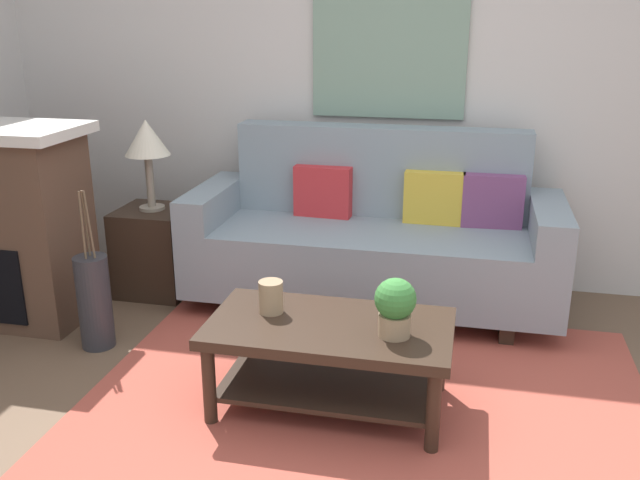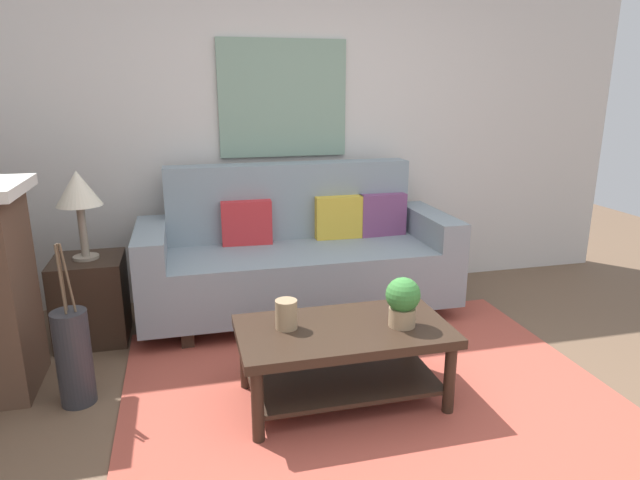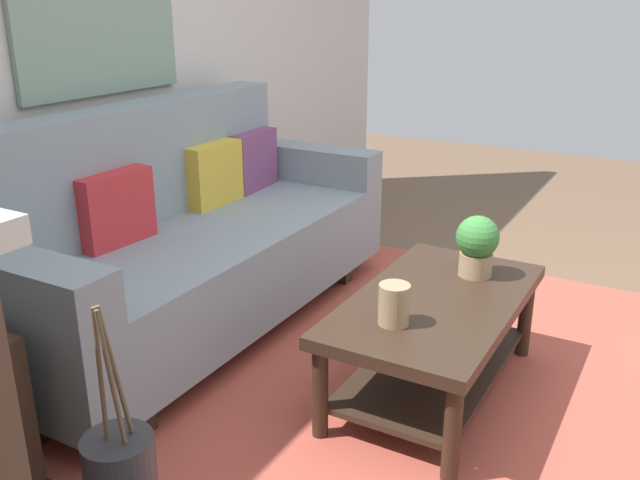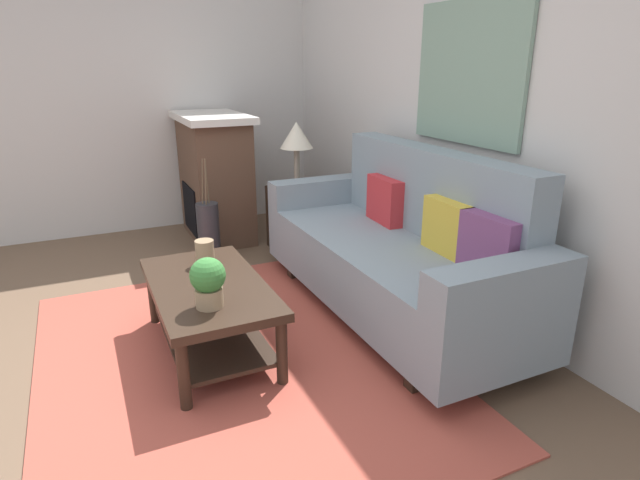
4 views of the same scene
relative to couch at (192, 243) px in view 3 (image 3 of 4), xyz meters
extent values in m
plane|color=brown|center=(0.14, -1.66, -0.43)|extent=(9.55, 9.55, 0.00)
cube|color=silver|center=(0.14, 0.54, 0.92)|extent=(5.55, 0.10, 2.70)
cube|color=#B24C3D|center=(0.14, -1.16, -0.42)|extent=(2.64, 2.04, 0.01)
cube|color=gray|center=(0.00, -0.06, -0.11)|extent=(1.82, 0.84, 0.40)
cube|color=gray|center=(0.00, 0.26, 0.37)|extent=(1.82, 0.20, 0.56)
cube|color=gray|center=(-1.01, -0.06, -0.01)|extent=(0.20, 0.84, 0.60)
cube|color=gray|center=(1.01, -0.06, -0.01)|extent=(0.20, 0.84, 0.60)
cube|color=#332319|center=(-0.81, -0.06, -0.37)|extent=(0.08, 0.74, 0.12)
cube|color=#332319|center=(0.81, -0.06, -0.37)|extent=(0.08, 0.74, 0.12)
cube|color=red|center=(-0.35, 0.13, 0.25)|extent=(0.37, 0.14, 0.32)
cube|color=gold|center=(0.35, 0.13, 0.25)|extent=(0.36, 0.13, 0.32)
cube|color=#7A4270|center=(0.69, 0.13, 0.25)|extent=(0.37, 0.14, 0.32)
cube|color=#332319|center=(-0.02, -1.24, -0.03)|extent=(1.10, 0.60, 0.05)
cube|color=#332319|center=(-0.02, -1.24, -0.31)|extent=(0.98, 0.50, 0.02)
cylinder|color=#332319|center=(-0.51, -1.49, -0.24)|extent=(0.06, 0.06, 0.38)
cylinder|color=#332319|center=(0.47, -1.49, -0.24)|extent=(0.06, 0.06, 0.38)
cylinder|color=#332319|center=(-0.51, -0.99, -0.24)|extent=(0.06, 0.06, 0.38)
cylinder|color=#332319|center=(0.47, -0.99, -0.24)|extent=(0.06, 0.06, 0.38)
cylinder|color=tan|center=(-0.31, -1.18, 0.08)|extent=(0.11, 0.11, 0.15)
cylinder|color=tan|center=(0.28, -1.30, 0.05)|extent=(0.14, 0.14, 0.10)
sphere|color=#3B8239|center=(0.28, -1.30, 0.17)|extent=(0.18, 0.18, 0.18)
cylinder|color=brown|center=(-1.37, -0.91, 0.27)|extent=(0.05, 0.04, 0.36)
cylinder|color=brown|center=(-1.40, -0.89, 0.27)|extent=(0.01, 0.02, 0.36)
cylinder|color=brown|center=(-1.40, -0.93, 0.27)|extent=(0.03, 0.04, 0.36)
camera|label=1|loc=(0.56, -4.00, 1.34)|focal=38.76mm
camera|label=2|loc=(-0.78, -3.75, 1.20)|focal=30.90mm
camera|label=3|loc=(-2.38, -2.05, 1.12)|focal=38.45mm
camera|label=4|loc=(2.67, -1.80, 1.17)|focal=29.10mm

